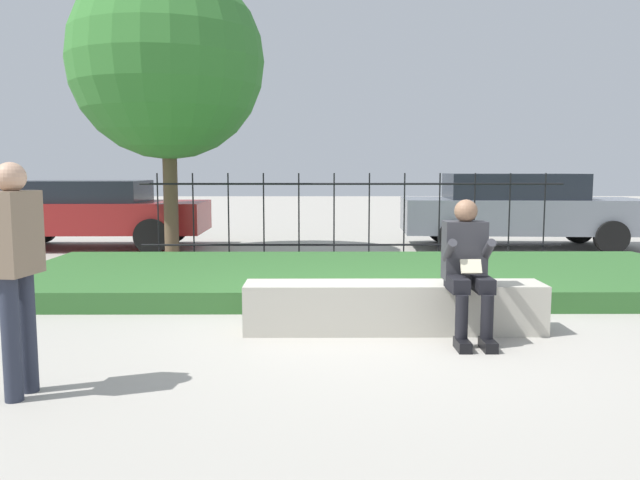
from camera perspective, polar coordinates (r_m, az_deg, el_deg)
The scene contains 9 objects.
ground_plane at distance 6.05m, azimuth 5.26°, elevation -8.30°, with size 60.00×60.00×0.00m, color #A8A399.
stone_bench at distance 6.02m, azimuth 6.74°, elevation -6.35°, with size 2.83×0.46×0.47m.
person_seated_reader at distance 5.78m, azimuth 13.30°, elevation -2.10°, with size 0.42×0.73×1.27m.
grass_berm at distance 8.33m, azimuth 3.68°, elevation -3.37°, with size 8.95×3.33×0.24m.
iron_fence at distance 10.29m, azimuth 2.90°, elevation 2.21°, with size 6.95×0.03×1.48m.
car_parked_right at distance 12.91m, azimuth 17.72°, elevation 2.74°, with size 4.71×2.08×1.46m.
car_parked_left at distance 12.98m, azimuth -20.32°, elevation 2.46°, with size 4.42×1.93×1.32m.
person_passerby at distance 4.63m, azimuth -26.10°, elevation -1.68°, with size 0.27×0.39×1.59m.
tree_behind_fence at distance 11.47m, azimuth -13.81°, elevation 15.51°, with size 3.35×3.35×5.06m.
Camera 1 is at (-0.58, -5.82, 1.54)m, focal length 35.00 mm.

